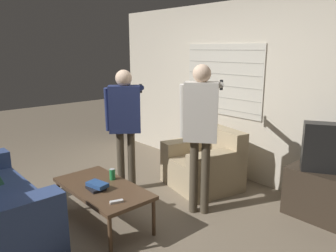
{
  "coord_description": "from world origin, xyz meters",
  "views": [
    {
      "loc": [
        2.88,
        -1.91,
        1.89
      ],
      "look_at": [
        0.09,
        0.61,
        1.0
      ],
      "focal_mm": 35.0,
      "sensor_mm": 36.0,
      "label": 1
    }
  ],
  "objects_px": {
    "tv": "(332,148)",
    "soda_can": "(112,174)",
    "person_left_standing": "(125,116)",
    "armchair_beige": "(205,164)",
    "book_stack": "(97,186)",
    "spare_remote": "(117,202)",
    "person_right_standing": "(201,122)",
    "coffee_table": "(103,190)"
  },
  "relations": [
    {
      "from": "person_right_standing",
      "to": "spare_remote",
      "type": "height_order",
      "value": "person_right_standing"
    },
    {
      "from": "coffee_table",
      "to": "book_stack",
      "type": "relative_size",
      "value": 4.78
    },
    {
      "from": "tv",
      "to": "person_right_standing",
      "type": "height_order",
      "value": "person_right_standing"
    },
    {
      "from": "soda_can",
      "to": "book_stack",
      "type": "bearing_deg",
      "value": -67.12
    },
    {
      "from": "person_left_standing",
      "to": "spare_remote",
      "type": "bearing_deg",
      "value": -92.79
    },
    {
      "from": "person_left_standing",
      "to": "book_stack",
      "type": "xyz_separation_m",
      "value": [
        0.6,
        -0.8,
        -0.56
      ]
    },
    {
      "from": "book_stack",
      "to": "person_right_standing",
      "type": "bearing_deg",
      "value": 65.03
    },
    {
      "from": "person_left_standing",
      "to": "person_right_standing",
      "type": "distance_m",
      "value": 1.13
    },
    {
      "from": "spare_remote",
      "to": "armchair_beige",
      "type": "bearing_deg",
      "value": 120.65
    },
    {
      "from": "person_left_standing",
      "to": "person_right_standing",
      "type": "xyz_separation_m",
      "value": [
        1.1,
        0.27,
        0.06
      ]
    },
    {
      "from": "tv",
      "to": "person_left_standing",
      "type": "height_order",
      "value": "person_left_standing"
    },
    {
      "from": "person_right_standing",
      "to": "soda_can",
      "type": "distance_m",
      "value": 1.17
    },
    {
      "from": "book_stack",
      "to": "spare_remote",
      "type": "distance_m",
      "value": 0.41
    },
    {
      "from": "person_left_standing",
      "to": "spare_remote",
      "type": "relative_size",
      "value": 12.0
    },
    {
      "from": "tv",
      "to": "book_stack",
      "type": "height_order",
      "value": "tv"
    },
    {
      "from": "person_left_standing",
      "to": "soda_can",
      "type": "bearing_deg",
      "value": -101.05
    },
    {
      "from": "book_stack",
      "to": "tv",
      "type": "bearing_deg",
      "value": 52.0
    },
    {
      "from": "book_stack",
      "to": "soda_can",
      "type": "bearing_deg",
      "value": 112.88
    },
    {
      "from": "tv",
      "to": "spare_remote",
      "type": "bearing_deg",
      "value": 29.74
    },
    {
      "from": "coffee_table",
      "to": "soda_can",
      "type": "bearing_deg",
      "value": 116.03
    },
    {
      "from": "soda_can",
      "to": "spare_remote",
      "type": "xyz_separation_m",
      "value": [
        0.52,
        -0.29,
        -0.05
      ]
    },
    {
      "from": "soda_can",
      "to": "person_left_standing",
      "type": "bearing_deg",
      "value": 132.75
    },
    {
      "from": "armchair_beige",
      "to": "person_left_standing",
      "type": "distance_m",
      "value": 1.3
    },
    {
      "from": "person_right_standing",
      "to": "soda_can",
      "type": "bearing_deg",
      "value": -165.55
    },
    {
      "from": "armchair_beige",
      "to": "book_stack",
      "type": "distance_m",
      "value": 1.69
    },
    {
      "from": "book_stack",
      "to": "coffee_table",
      "type": "bearing_deg",
      "value": 104.89
    },
    {
      "from": "armchair_beige",
      "to": "book_stack",
      "type": "xyz_separation_m",
      "value": [
        -0.03,
        -1.68,
        0.15
      ]
    },
    {
      "from": "book_stack",
      "to": "soda_can",
      "type": "relative_size",
      "value": 1.97
    },
    {
      "from": "soda_can",
      "to": "spare_remote",
      "type": "relative_size",
      "value": 0.93
    },
    {
      "from": "soda_can",
      "to": "spare_remote",
      "type": "height_order",
      "value": "soda_can"
    },
    {
      "from": "person_right_standing",
      "to": "book_stack",
      "type": "xyz_separation_m",
      "value": [
        -0.5,
        -1.07,
        -0.62
      ]
    },
    {
      "from": "armchair_beige",
      "to": "tv",
      "type": "relative_size",
      "value": 1.75
    },
    {
      "from": "armchair_beige",
      "to": "tv",
      "type": "bearing_deg",
      "value": -155.26
    },
    {
      "from": "tv",
      "to": "soda_can",
      "type": "height_order",
      "value": "tv"
    },
    {
      "from": "tv",
      "to": "book_stack",
      "type": "xyz_separation_m",
      "value": [
        -1.57,
        -2.01,
        -0.37
      ]
    },
    {
      "from": "armchair_beige",
      "to": "coffee_table",
      "type": "bearing_deg",
      "value": 101.11
    },
    {
      "from": "armchair_beige",
      "to": "spare_remote",
      "type": "bearing_deg",
      "value": 115.47
    },
    {
      "from": "coffee_table",
      "to": "person_right_standing",
      "type": "distance_m",
      "value": 1.31
    },
    {
      "from": "coffee_table",
      "to": "soda_can",
      "type": "xyz_separation_m",
      "value": [
        -0.09,
        0.19,
        0.1
      ]
    },
    {
      "from": "armchair_beige",
      "to": "person_left_standing",
      "type": "bearing_deg",
      "value": 67.42
    },
    {
      "from": "armchair_beige",
      "to": "person_left_standing",
      "type": "relative_size",
      "value": 0.67
    },
    {
      "from": "armchair_beige",
      "to": "person_left_standing",
      "type": "height_order",
      "value": "person_left_standing"
    }
  ]
}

